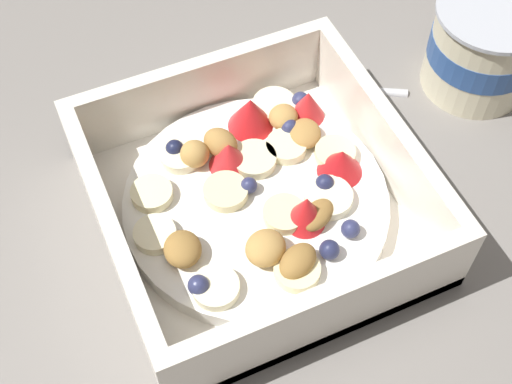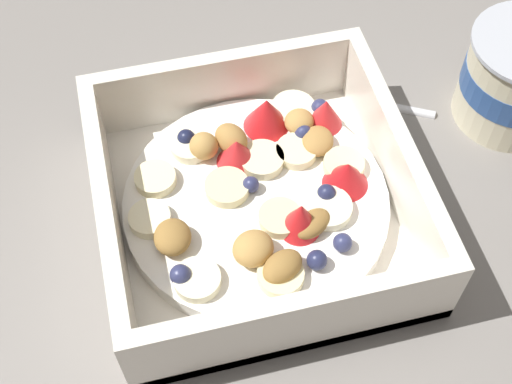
{
  "view_description": "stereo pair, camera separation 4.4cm",
  "coord_description": "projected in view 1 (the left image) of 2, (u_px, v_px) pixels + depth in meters",
  "views": [
    {
      "loc": [
        0.21,
        -0.11,
        0.39
      ],
      "look_at": [
        -0.02,
        -0.01,
        0.03
      ],
      "focal_mm": 49.53,
      "sensor_mm": 36.0,
      "label": 1
    },
    {
      "loc": [
        0.22,
        -0.07,
        0.39
      ],
      "look_at": [
        -0.02,
        -0.01,
        0.03
      ],
      "focal_mm": 49.53,
      "sensor_mm": 36.0,
      "label": 2
    }
  ],
  "objects": [
    {
      "name": "ground_plane",
      "position": [
        283.0,
        236.0,
        0.45
      ],
      "size": [
        2.4,
        2.4,
        0.0
      ],
      "primitive_type": "plane",
      "color": "gray"
    },
    {
      "name": "spoon",
      "position": [
        243.0,
        80.0,
        0.53
      ],
      "size": [
        0.1,
        0.16,
        0.01
      ],
      "color": "silver",
      "rests_on": "ground"
    },
    {
      "name": "fruit_bowl",
      "position": [
        258.0,
        198.0,
        0.45
      ],
      "size": [
        0.19,
        0.19,
        0.06
      ],
      "color": "white",
      "rests_on": "ground"
    },
    {
      "name": "yogurt_cup",
      "position": [
        483.0,
        47.0,
        0.5
      ],
      "size": [
        0.08,
        0.08,
        0.07
      ],
      "color": "beige",
      "rests_on": "ground"
    }
  ]
}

